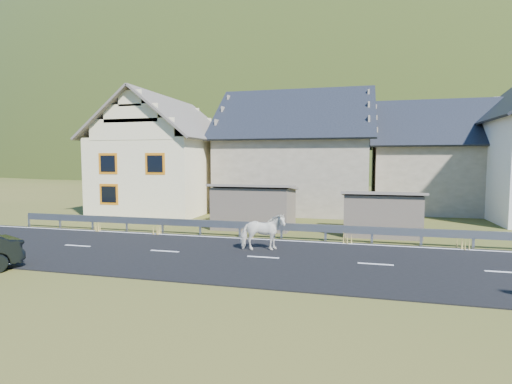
# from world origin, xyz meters

# --- Properties ---
(ground) EXTENTS (160.00, 160.00, 0.00)m
(ground) POSITION_xyz_m (0.00, 0.00, 0.00)
(ground) COLOR #313E14
(ground) RESTS_ON ground
(road) EXTENTS (60.00, 7.00, 0.04)m
(road) POSITION_xyz_m (0.00, 0.00, 0.02)
(road) COLOR black
(road) RESTS_ON ground
(lane_markings) EXTENTS (60.00, 6.60, 0.01)m
(lane_markings) POSITION_xyz_m (0.00, 0.00, 0.04)
(lane_markings) COLOR silver
(lane_markings) RESTS_ON road
(guardrail) EXTENTS (28.10, 0.09, 0.75)m
(guardrail) POSITION_xyz_m (-0.00, 3.68, 0.56)
(guardrail) COLOR #93969B
(guardrail) RESTS_ON ground
(shed_left) EXTENTS (4.30, 3.30, 2.40)m
(shed_left) POSITION_xyz_m (-2.00, 6.50, 1.10)
(shed_left) COLOR #706352
(shed_left) RESTS_ON ground
(shed_right) EXTENTS (3.80, 2.90, 2.20)m
(shed_right) POSITION_xyz_m (4.50, 6.00, 1.00)
(shed_right) COLOR #706352
(shed_right) RESTS_ON ground
(house_cream) EXTENTS (7.80, 9.80, 8.30)m
(house_cream) POSITION_xyz_m (-10.00, 12.00, 4.36)
(house_cream) COLOR #FAEDB7
(house_cream) RESTS_ON ground
(house_stone_a) EXTENTS (10.80, 9.80, 8.90)m
(house_stone_a) POSITION_xyz_m (-1.00, 15.00, 4.63)
(house_stone_a) COLOR tan
(house_stone_a) RESTS_ON ground
(house_stone_b) EXTENTS (9.80, 8.80, 8.10)m
(house_stone_b) POSITION_xyz_m (9.00, 17.00, 4.24)
(house_stone_b) COLOR tan
(house_stone_b) RESTS_ON ground
(mountain) EXTENTS (440.00, 280.00, 260.00)m
(mountain) POSITION_xyz_m (5.00, 180.00, -20.00)
(mountain) COLOR #223312
(mountain) RESTS_ON ground
(conifer_patch) EXTENTS (76.00, 50.00, 28.00)m
(conifer_patch) POSITION_xyz_m (-55.00, 110.00, 6.00)
(conifer_patch) COLOR black
(conifer_patch) RESTS_ON ground
(horse) EXTENTS (1.27, 1.91, 1.48)m
(horse) POSITION_xyz_m (-0.29, 1.12, 0.78)
(horse) COLOR white
(horse) RESTS_ON road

